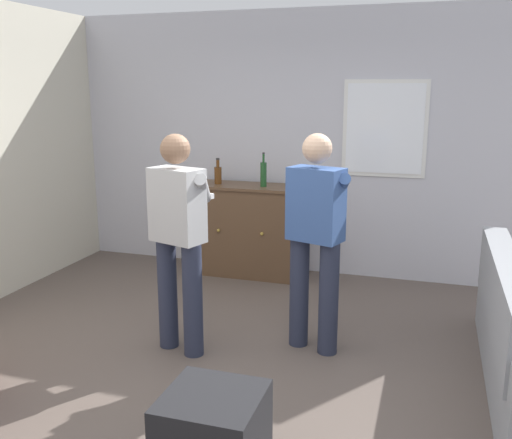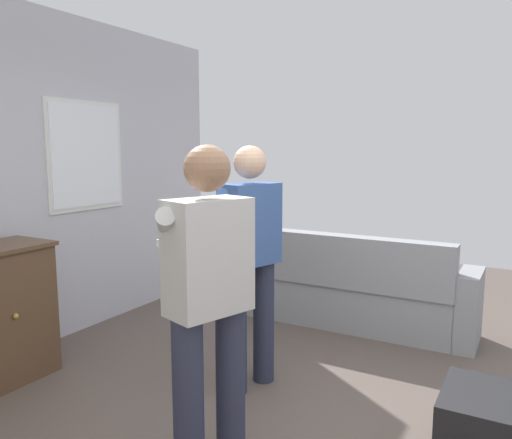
{
  "view_description": "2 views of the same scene",
  "coord_description": "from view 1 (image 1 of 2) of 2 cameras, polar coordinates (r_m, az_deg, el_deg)",
  "views": [
    {
      "loc": [
        1.33,
        -3.39,
        2.0
      ],
      "look_at": [
        0.2,
        0.24,
        1.12
      ],
      "focal_mm": 40.0,
      "sensor_mm": 36.0,
      "label": 1
    },
    {
      "loc": [
        -2.35,
        -0.97,
        1.66
      ],
      "look_at": [
        0.28,
        0.52,
        1.23
      ],
      "focal_mm": 35.0,
      "sensor_mm": 36.0,
      "label": 2
    }
  ],
  "objects": [
    {
      "name": "ottoman",
      "position": [
        3.26,
        -4.34,
        -20.31
      ],
      "size": [
        0.52,
        0.52,
        0.42
      ],
      "primitive_type": "cube",
      "color": "black",
      "rests_on": "ground"
    },
    {
      "name": "person_standing_left",
      "position": [
        4.3,
        -7.71,
        -1.39
      ],
      "size": [
        0.53,
        0.52,
        1.68
      ],
      "color": "#282D42",
      "rests_on": "ground"
    },
    {
      "name": "sideboard_cabinet",
      "position": [
        6.18,
        -0.92,
        -1.04
      ],
      "size": [
        1.24,
        0.49,
        0.99
      ],
      "color": "brown",
      "rests_on": "ground"
    },
    {
      "name": "ground",
      "position": [
        4.16,
        -3.75,
        -15.75
      ],
      "size": [
        10.4,
        10.4,
        0.0
      ],
      "primitive_type": "plane",
      "color": "brown"
    },
    {
      "name": "wall_back_with_window",
      "position": [
        6.22,
        5.12,
        7.51
      ],
      "size": [
        5.2,
        0.15,
        2.8
      ],
      "color": "silver",
      "rests_on": "ground"
    },
    {
      "name": "person_standing_right",
      "position": [
        4.31,
        6.01,
        -1.3
      ],
      "size": [
        0.53,
        0.52,
        1.68
      ],
      "color": "#282D42",
      "rests_on": "ground"
    },
    {
      "name": "bottle_wine_green",
      "position": [
        5.97,
        0.75,
        4.6
      ],
      "size": [
        0.07,
        0.07,
        0.36
      ],
      "color": "#1E4C23",
      "rests_on": "sideboard_cabinet"
    },
    {
      "name": "bottle_liquor_amber",
      "position": [
        6.16,
        -3.82,
        4.54
      ],
      "size": [
        0.08,
        0.08,
        0.28
      ],
      "color": "#593314",
      "rests_on": "sideboard_cabinet"
    }
  ]
}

